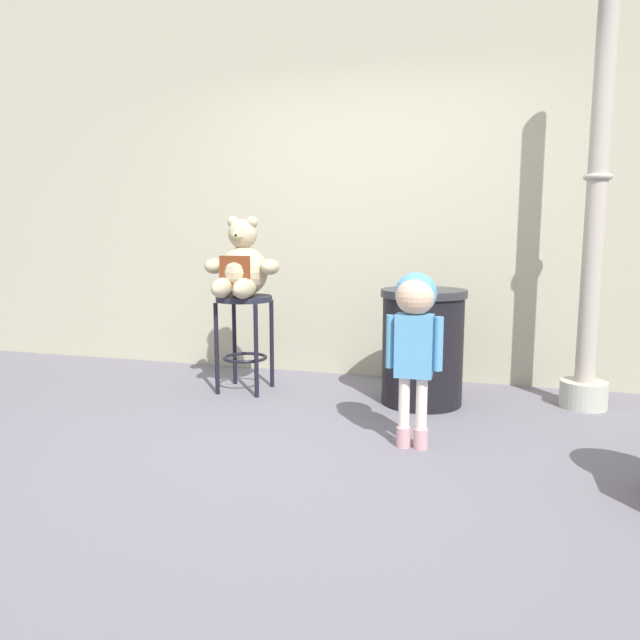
{
  "coord_description": "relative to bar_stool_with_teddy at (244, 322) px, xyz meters",
  "views": [
    {
      "loc": [
        0.97,
        -2.85,
        1.15
      ],
      "look_at": [
        -0.08,
        0.75,
        0.6
      ],
      "focal_mm": 32.73,
      "sensor_mm": 36.0,
      "label": 1
    }
  ],
  "objects": [
    {
      "name": "ground_plane",
      "position": [
        0.76,
        -1.08,
        -0.51
      ],
      "size": [
        24.0,
        24.0,
        0.0
      ],
      "primitive_type": "plane",
      "color": "slate"
    },
    {
      "name": "building_wall",
      "position": [
        0.76,
        0.86,
        1.24
      ],
      "size": [
        7.73,
        0.3,
        3.51
      ],
      "primitive_type": "cube",
      "color": "#AEAA90",
      "rests_on": "ground_plane"
    },
    {
      "name": "bar_stool_with_teddy",
      "position": [
        0.0,
        0.0,
        0.0
      ],
      "size": [
        0.41,
        0.41,
        0.71
      ],
      "color": "#1F212F",
      "rests_on": "ground_plane"
    },
    {
      "name": "teddy_bear",
      "position": [
        -0.0,
        -0.03,
        0.41
      ],
      "size": [
        0.56,
        0.5,
        0.58
      ],
      "color": "tan",
      "rests_on": "bar_stool_with_teddy"
    },
    {
      "name": "child_walking",
      "position": [
        1.35,
        -0.84,
        0.18
      ],
      "size": [
        0.3,
        0.24,
        0.96
      ],
      "rotation": [
        0.0,
        0.0,
        1.72
      ],
      "color": "#C7949A",
      "rests_on": "ground_plane"
    },
    {
      "name": "trash_bin",
      "position": [
        1.3,
        0.03,
        -0.12
      ],
      "size": [
        0.58,
        0.58,
        0.79
      ],
      "color": "black",
      "rests_on": "ground_plane"
    },
    {
      "name": "lamppost",
      "position": [
        2.36,
        0.23,
        0.51
      ],
      "size": [
        0.3,
        0.3,
        2.61
      ],
      "color": "#B1B0A2",
      "rests_on": "ground_plane"
    }
  ]
}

